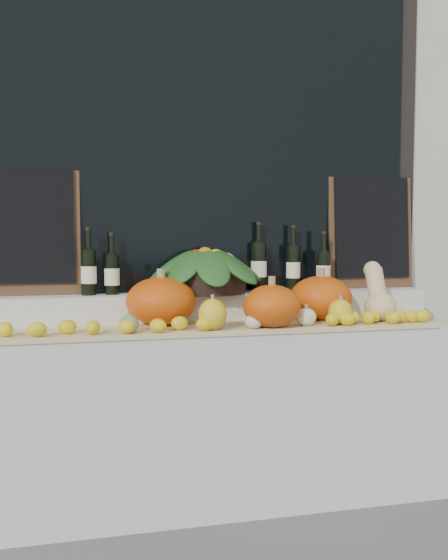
% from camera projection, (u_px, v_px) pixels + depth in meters
% --- Properties ---
extents(storefront_facade, '(7.00, 0.94, 4.50)m').
position_uv_depth(storefront_facade, '(192.00, 81.00, 3.70)').
color(storefront_facade, beige).
rests_on(storefront_facade, ground).
extents(display_sill, '(2.30, 0.55, 0.88)m').
position_uv_depth(display_sill, '(220.00, 414.00, 3.13)').
color(display_sill, silver).
rests_on(display_sill, ground).
extents(rear_tier, '(2.30, 0.25, 0.16)m').
position_uv_depth(rear_tier, '(214.00, 308.00, 3.24)').
color(rear_tier, silver).
rests_on(rear_tier, display_sill).
extents(straw_bedding, '(2.10, 0.32, 0.02)m').
position_uv_depth(straw_bedding, '(226.00, 328.00, 2.98)').
color(straw_bedding, tan).
rests_on(straw_bedding, display_sill).
extents(pumpkin_left, '(0.42, 0.42, 0.23)m').
position_uv_depth(pumpkin_left, '(161.00, 301.00, 2.99)').
color(pumpkin_left, '#D7520B').
rests_on(pumpkin_left, straw_bedding).
extents(pumpkin_right, '(0.41, 0.41, 0.22)m').
position_uv_depth(pumpkin_right, '(321.00, 298.00, 3.18)').
color(pumpkin_right, '#D7520B').
rests_on(pumpkin_right, straw_bedding).
extents(pumpkin_center, '(0.34, 0.34, 0.20)m').
position_uv_depth(pumpkin_center, '(272.00, 306.00, 2.92)').
color(pumpkin_center, '#D7520B').
rests_on(pumpkin_center, straw_bedding).
extents(butternut_squash, '(0.16, 0.22, 0.30)m').
position_uv_depth(butternut_squash, '(378.00, 297.00, 3.15)').
color(butternut_squash, '#ECC48B').
rests_on(butternut_squash, straw_bedding).
extents(decorative_gourds, '(1.12, 0.15, 0.17)m').
position_uv_depth(decorative_gourds, '(253.00, 316.00, 2.89)').
color(decorative_gourds, '#34601C').
rests_on(decorative_gourds, straw_bedding).
extents(lemon_heap, '(2.20, 0.16, 0.06)m').
position_uv_depth(lemon_heap, '(232.00, 322.00, 2.87)').
color(lemon_heap, yellow).
rests_on(lemon_heap, straw_bedding).
extents(produce_bowl, '(0.64, 0.64, 0.25)m').
position_uv_depth(produce_bowl, '(205.00, 270.00, 3.20)').
color(produce_bowl, black).
rests_on(produce_bowl, rear_tier).
extents(wine_bottle_far_left, '(0.08, 0.08, 0.34)m').
position_uv_depth(wine_bottle_far_left, '(89.00, 272.00, 3.08)').
color(wine_bottle_far_left, black).
rests_on(wine_bottle_far_left, rear_tier).
extents(wine_bottle_near_left, '(0.08, 0.08, 0.31)m').
position_uv_depth(wine_bottle_near_left, '(112.00, 274.00, 3.12)').
color(wine_bottle_near_left, black).
rests_on(wine_bottle_near_left, rear_tier).
extents(wine_bottle_tall, '(0.08, 0.08, 0.37)m').
position_uv_depth(wine_bottle_tall, '(259.00, 266.00, 3.33)').
color(wine_bottle_tall, black).
rests_on(wine_bottle_tall, rear_tier).
extents(wine_bottle_near_right, '(0.08, 0.08, 0.35)m').
position_uv_depth(wine_bottle_near_right, '(293.00, 267.00, 3.35)').
color(wine_bottle_near_right, black).
rests_on(wine_bottle_near_right, rear_tier).
extents(wine_bottle_far_right, '(0.08, 0.08, 0.32)m').
position_uv_depth(wine_bottle_far_right, '(323.00, 270.00, 3.35)').
color(wine_bottle_far_right, black).
rests_on(wine_bottle_far_right, rear_tier).
extents(chalkboard_left, '(0.50, 0.08, 0.62)m').
position_uv_depth(chalkboard_left, '(28.00, 230.00, 3.05)').
color(chalkboard_left, '#4C331E').
rests_on(chalkboard_left, rear_tier).
extents(chalkboard_right, '(0.50, 0.08, 0.62)m').
position_uv_depth(chalkboard_right, '(371.00, 230.00, 3.49)').
color(chalkboard_right, '#4C331E').
rests_on(chalkboard_right, rear_tier).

